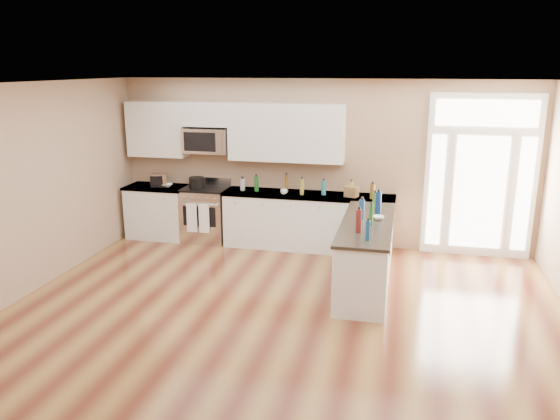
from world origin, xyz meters
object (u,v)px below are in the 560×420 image
at_px(kitchen_range, 206,214).
at_px(stockpot, 197,182).
at_px(toaster_oven, 159,180).
at_px(peninsula_cabinet, 366,256).

distance_m(kitchen_range, stockpot, 0.59).
relative_size(stockpot, toaster_oven, 1.00).
bearing_deg(kitchen_range, toaster_oven, -179.04).
bearing_deg(peninsula_cabinet, toaster_oven, 159.04).
xyz_separation_m(kitchen_range, toaster_oven, (-0.84, -0.01, 0.58)).
bearing_deg(toaster_oven, stockpot, -20.97).
height_order(peninsula_cabinet, stockpot, stockpot).
bearing_deg(toaster_oven, peninsula_cabinet, -37.63).
relative_size(peninsula_cabinet, toaster_oven, 8.49).
distance_m(kitchen_range, toaster_oven, 1.02).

